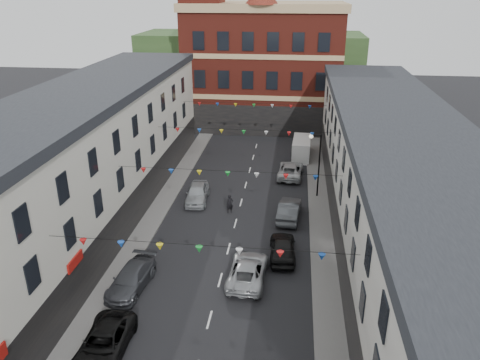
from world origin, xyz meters
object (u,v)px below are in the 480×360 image
at_px(car_left_e, 197,193).
at_px(moving_car, 248,270).
at_px(white_van, 301,148).
at_px(car_right_f, 290,170).
at_px(car_right_e, 289,210).
at_px(pedestrian, 230,204).
at_px(street_lamp, 317,157).
at_px(car_left_c, 104,344).
at_px(car_right_d, 283,248).
at_px(car_left_d, 131,279).

distance_m(car_left_e, moving_car, 12.90).
height_order(moving_car, white_van, white_van).
xyz_separation_m(car_right_f, moving_car, (-2.46, -18.40, -0.00)).
bearing_deg(car_right_e, pedestrian, -0.05).
bearing_deg(car_right_f, car_left_e, 43.31).
distance_m(car_right_e, car_right_f, 9.27).
bearing_deg(car_left_e, moving_car, -67.93).
relative_size(car_left_e, car_right_f, 0.90).
distance_m(street_lamp, car_left_c, 24.47).
distance_m(moving_car, white_van, 24.50).
distance_m(car_right_f, pedestrian, 10.11).
bearing_deg(street_lamp, moving_car, -109.14).
distance_m(car_left_c, car_left_e, 19.24).
height_order(car_right_e, car_right_f, car_right_e).
bearing_deg(car_right_d, car_left_d, 24.59).
height_order(car_left_c, car_right_f, car_right_f).
distance_m(street_lamp, white_van, 10.98).
bearing_deg(car_left_c, car_left_e, 85.47).
bearing_deg(street_lamp, car_right_d, -103.52).
height_order(street_lamp, car_right_d, street_lamp).
bearing_deg(car_right_d, moving_car, 51.56).
relative_size(street_lamp, car_left_c, 1.20).
distance_m(car_right_d, white_van, 21.26).
bearing_deg(car_left_e, car_left_c, -97.45).
distance_m(white_van, pedestrian, 15.85).
relative_size(street_lamp, white_van, 1.21).
distance_m(car_left_d, moving_car, 7.53).
bearing_deg(car_left_c, street_lamp, 60.18).
bearing_deg(car_right_e, white_van, -88.77).
xyz_separation_m(street_lamp, car_left_e, (-10.49, -2.13, -3.11)).
relative_size(car_left_c, car_right_d, 1.11).
xyz_separation_m(street_lamp, car_left_c, (-11.53, -21.34, -3.21)).
relative_size(car_right_d, car_right_e, 0.95).
bearing_deg(car_right_d, car_right_f, -93.52).
xyz_separation_m(car_left_e, pedestrian, (3.23, -1.97, 0.03)).
bearing_deg(pedestrian, car_right_e, -28.43).
bearing_deg(car_right_f, street_lamp, 119.39).
bearing_deg(car_right_f, car_left_d, 67.71).
distance_m(car_left_d, car_right_f, 22.47).
xyz_separation_m(car_left_e, car_right_d, (7.93, -8.54, -0.02)).
height_order(car_left_c, white_van, white_van).
relative_size(car_left_c, car_left_d, 1.03).
height_order(car_left_d, pedestrian, pedestrian).
distance_m(car_left_d, car_right_d, 10.66).
height_order(car_left_e, car_right_e, car_left_e).
bearing_deg(white_van, car_right_d, -91.16).
relative_size(car_left_d, car_right_e, 1.02).
xyz_separation_m(car_left_d, car_right_f, (9.76, 20.24, 0.01)).
relative_size(car_left_e, white_van, 0.94).
bearing_deg(car_left_d, car_right_d, 32.81).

